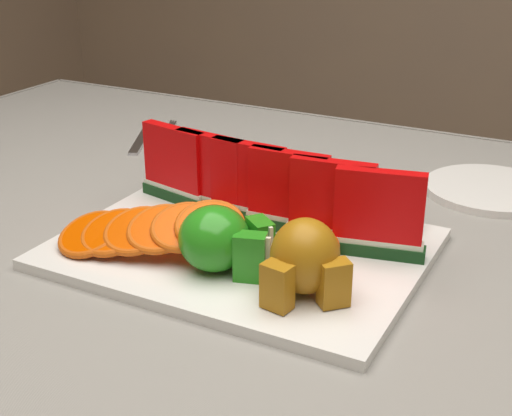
% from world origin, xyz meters
% --- Properties ---
extents(table, '(1.40, 0.90, 0.75)m').
position_xyz_m(table, '(0.00, 0.00, 0.65)').
color(table, '#482A18').
rests_on(table, ground).
extents(tablecloth, '(1.53, 1.03, 0.20)m').
position_xyz_m(tablecloth, '(0.00, 0.00, 0.72)').
color(tablecloth, slate).
rests_on(tablecloth, table).
extents(platter, '(0.40, 0.30, 0.01)m').
position_xyz_m(platter, '(0.01, -0.05, 0.76)').
color(platter, silver).
rests_on(platter, tablecloth).
extents(apple_cluster, '(0.11, 0.09, 0.07)m').
position_xyz_m(apple_cluster, '(0.02, -0.11, 0.80)').
color(apple_cluster, '#1D7A1A').
rests_on(apple_cluster, platter).
extents(pear_cluster, '(0.09, 0.09, 0.08)m').
position_xyz_m(pear_cluster, '(0.12, -0.12, 0.81)').
color(pear_cluster, '#B37023').
rests_on(pear_cluster, platter).
extents(side_plate, '(0.20, 0.20, 0.01)m').
position_xyz_m(side_plate, '(0.23, 0.27, 0.76)').
color(side_plate, silver).
rests_on(side_plate, tablecloth).
extents(fork, '(0.09, 0.19, 0.00)m').
position_xyz_m(fork, '(-0.34, 0.25, 0.76)').
color(fork, silver).
rests_on(fork, tablecloth).
extents(watermelon_row, '(0.39, 0.07, 0.10)m').
position_xyz_m(watermelon_row, '(0.02, 0.01, 0.82)').
color(watermelon_row, '#153910').
rests_on(watermelon_row, platter).
extents(orange_fan_front, '(0.22, 0.13, 0.06)m').
position_xyz_m(orange_fan_front, '(-0.06, -0.12, 0.80)').
color(orange_fan_front, '#D63D01').
rests_on(orange_fan_front, platter).
extents(orange_fan_back, '(0.33, 0.10, 0.04)m').
position_xyz_m(orange_fan_back, '(0.02, 0.07, 0.79)').
color(orange_fan_back, '#D63D01').
rests_on(orange_fan_back, platter).
extents(tangerine_segments, '(0.21, 0.07, 0.03)m').
position_xyz_m(tangerine_segments, '(0.03, -0.04, 0.78)').
color(tangerine_segments, '#FC4108').
rests_on(tangerine_segments, platter).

